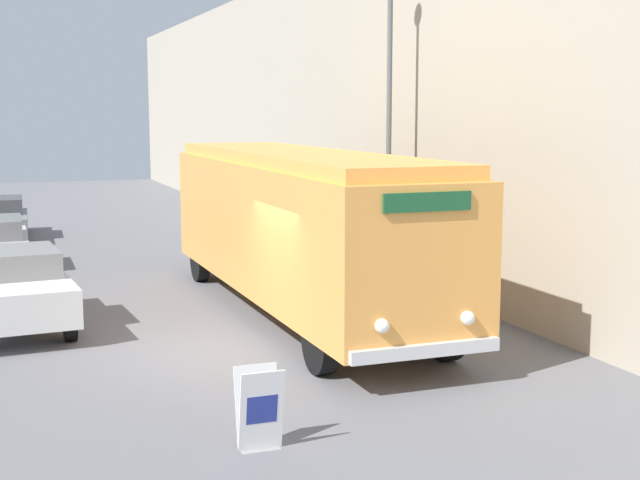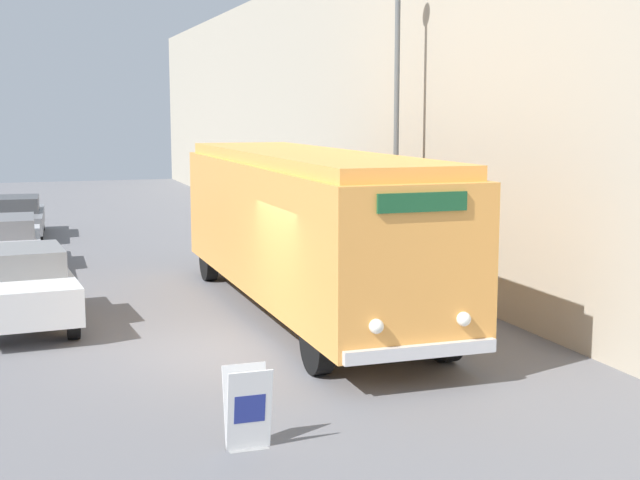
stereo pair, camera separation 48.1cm
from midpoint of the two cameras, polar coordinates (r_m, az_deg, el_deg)
name	(u,v)px [view 1 (the left image)]	position (r m, az deg, el deg)	size (l,w,h in m)	color
ground_plane	(230,351)	(15.70, -6.64, -7.10)	(80.00, 80.00, 0.00)	slate
building_wall_right	(332,108)	(26.45, 0.25, 8.45)	(0.30, 60.00, 8.46)	#B2A893
vintage_bus	(299,222)	(18.16, -2.08, 1.14)	(2.56, 11.29, 3.33)	black
sign_board	(260,410)	(11.17, -5.14, -10.80)	(0.56, 0.39, 1.04)	gray
streetlamp	(389,87)	(20.49, 3.78, 9.77)	(0.36, 0.36, 7.37)	#595E60
parked_car_near	(18,288)	(18.02, -19.52, -2.92)	(2.02, 4.13, 1.54)	black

